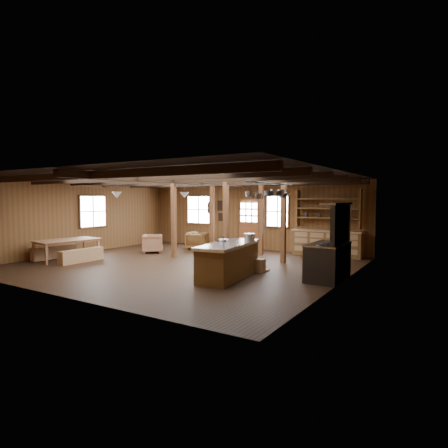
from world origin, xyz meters
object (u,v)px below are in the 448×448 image
Objects in this scene: kitchen_island at (229,260)px; commercial_range at (330,255)px; dining_table at (68,250)px; armchair_c at (153,244)px; armchair_b at (198,239)px; armchair_a at (196,241)px.

commercial_range is at bearing 19.61° from kitchen_island.
dining_table is 3.14m from armchair_c.
commercial_range reaches higher than armchair_b.
dining_table reaches higher than armchair_a.
kitchen_island is 2.64m from commercial_range.
commercial_range is at bearing 157.47° from armchair_b.
kitchen_island is 3.52× the size of armchair_a.
commercial_range is 7.40m from armchair_c.
armchair_b is (-4.49, 4.75, -0.14)m from kitchen_island.
kitchen_island reaches higher than armchair_b.
kitchen_island is at bearing 138.30° from armchair_b.
armchair_b is (1.70, 5.24, -0.02)m from dining_table.
commercial_range is 2.74× the size of armchair_a.
commercial_range reaches higher than armchair_c.
dining_table is (-6.20, -0.48, -0.12)m from kitchen_island.
armchair_a is at bearing -68.76° from armchair_c.
kitchen_island is 3.53× the size of armchair_b.
dining_table reaches higher than armchair_b.
armchair_b is 2.40m from armchair_c.
armchair_a is (-4.07, 4.08, -0.14)m from kitchen_island.
armchair_b is at bearing 125.95° from kitchen_island.
armchair_a is (-6.43, 2.88, -0.31)m from commercial_range.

